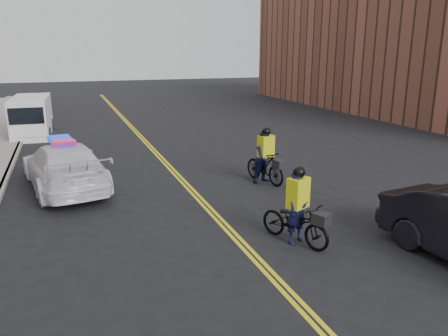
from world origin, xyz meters
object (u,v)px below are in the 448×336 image
object	(u,v)px
police_cruiser	(64,166)
cyclist_near	(297,217)
cyclist_far	(266,161)
cargo_van	(32,117)

from	to	relation	value
police_cruiser	cyclist_near	distance (m)	8.40
police_cruiser	cyclist_far	distance (m)	6.92
cargo_van	cyclist_near	size ratio (longest dim) A/B	2.44
cargo_van	cyclist_far	bearing A→B (deg)	-54.36
cargo_van	cyclist_far	distance (m)	14.97
police_cruiser	cyclist_near	world-z (taller)	cyclist_near
cyclist_near	cyclist_far	world-z (taller)	cyclist_far
cyclist_near	cyclist_far	size ratio (longest dim) A/B	1.01
cyclist_far	police_cruiser	bearing A→B (deg)	150.77
police_cruiser	cargo_van	distance (m)	10.89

